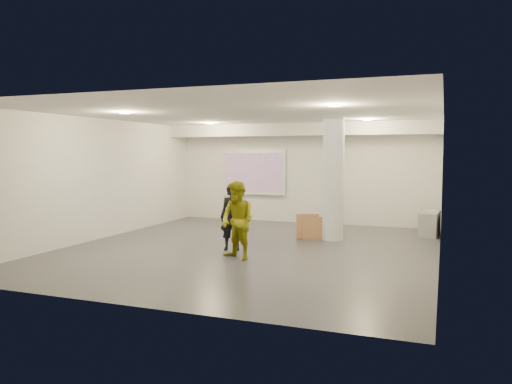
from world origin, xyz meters
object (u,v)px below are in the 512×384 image
at_px(column, 333,179).
at_px(woman, 232,217).
at_px(credenza, 429,224).
at_px(man, 238,221).
at_px(projection_screen, 254,172).

distance_m(column, woman, 2.86).
height_order(credenza, man, man).
bearing_deg(woman, column, 40.17).
distance_m(column, projection_screen, 4.08).
relative_size(woman, man, 0.92).
bearing_deg(projection_screen, credenza, -12.26).
bearing_deg(man, woman, 143.97).
distance_m(projection_screen, woman, 4.98).
height_order(projection_screen, credenza, projection_screen).
bearing_deg(column, credenza, 34.00).
xyz_separation_m(woman, man, (0.49, -0.84, 0.06)).
xyz_separation_m(projection_screen, credenza, (5.32, -1.16, -1.21)).
bearing_deg(column, man, -114.18).
height_order(projection_screen, woman, projection_screen).
height_order(woman, man, man).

